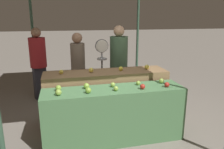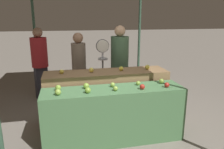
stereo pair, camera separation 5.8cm
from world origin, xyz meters
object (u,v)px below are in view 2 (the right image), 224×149
at_px(person_customer_left, 79,65).
at_px(person_customer_right, 40,59).
at_px(produce_scale, 103,60).
at_px(person_vendor_at_scale, 120,60).

relative_size(person_customer_left, person_customer_right, 0.95).
xyz_separation_m(produce_scale, person_vendor_at_scale, (0.42, 0.23, -0.07)).
height_order(produce_scale, person_vendor_at_scale, person_vendor_at_scale).
distance_m(produce_scale, person_customer_left, 0.55).
bearing_deg(person_customer_left, person_customer_right, -29.53).
bearing_deg(person_customer_right, person_customer_left, 114.03).
bearing_deg(produce_scale, person_vendor_at_scale, 28.83).
xyz_separation_m(person_vendor_at_scale, person_customer_right, (-1.78, 0.77, -0.04)).
distance_m(person_customer_left, person_customer_right, 1.16).
bearing_deg(person_customer_left, person_vendor_at_scale, -169.45).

